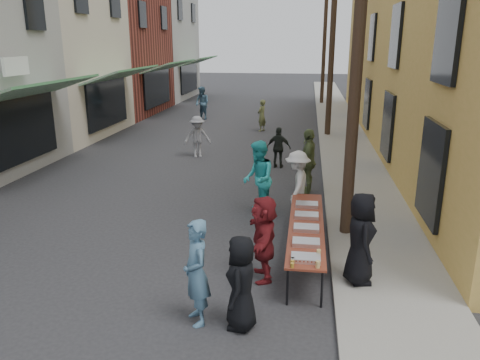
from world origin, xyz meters
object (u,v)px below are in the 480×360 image
(utility_pole_mid, at_px, (332,38))
(catering_tray_sausage, at_px, (306,258))
(utility_pole_far, at_px, (325,39))
(server, at_px, (360,238))
(utility_pole_near, at_px, (359,33))
(serving_table, at_px, (306,226))
(guest_front_c, at_px, (258,179))
(guest_front_a, at_px, (241,283))

(utility_pole_mid, distance_m, catering_tray_sausage, 15.44)
(utility_pole_mid, distance_m, utility_pole_far, 12.00)
(utility_pole_mid, height_order, server, utility_pole_mid)
(utility_pole_near, bearing_deg, serving_table, -124.79)
(utility_pole_mid, relative_size, catering_tray_sausage, 18.00)
(catering_tray_sausage, distance_m, server, 1.15)
(serving_table, relative_size, guest_front_c, 2.05)
(utility_pole_mid, relative_size, server, 5.29)
(utility_pole_near, xyz_separation_m, utility_pole_mid, (0.00, 12.00, 0.00))
(utility_pole_far, distance_m, serving_table, 25.61)
(serving_table, relative_size, catering_tray_sausage, 8.00)
(utility_pole_mid, bearing_deg, server, -89.80)
(guest_front_a, bearing_deg, guest_front_c, -173.21)
(utility_pole_near, relative_size, utility_pole_mid, 1.00)
(utility_pole_mid, distance_m, guest_front_a, 16.46)
(utility_pole_far, bearing_deg, server, -89.89)
(utility_pole_near, relative_size, guest_front_a, 5.87)
(utility_pole_near, height_order, utility_pole_far, same)
(utility_pole_mid, height_order, guest_front_a, utility_pole_mid)
(utility_pole_mid, xyz_separation_m, guest_front_a, (-1.89, -15.92, -3.73))
(catering_tray_sausage, distance_m, guest_front_c, 4.22)
(server, bearing_deg, serving_table, 35.60)
(utility_pole_far, bearing_deg, utility_pole_near, -90.00)
(utility_pole_far, relative_size, catering_tray_sausage, 18.00)
(serving_table, bearing_deg, utility_pole_far, 87.93)
(catering_tray_sausage, bearing_deg, server, 32.44)
(catering_tray_sausage, bearing_deg, guest_front_c, 107.24)
(guest_front_a, distance_m, server, 2.50)
(utility_pole_near, bearing_deg, guest_front_a, -115.73)
(utility_pole_far, xyz_separation_m, serving_table, (-0.91, -25.31, -3.79))
(guest_front_a, xyz_separation_m, server, (1.94, 1.57, 0.18))
(guest_front_c, bearing_deg, guest_front_a, -8.52)
(catering_tray_sausage, height_order, guest_front_a, guest_front_a)
(utility_pole_near, relative_size, serving_table, 2.25)
(utility_pole_far, distance_m, catering_tray_sausage, 27.23)
(serving_table, distance_m, catering_tray_sausage, 1.65)
(utility_pole_near, bearing_deg, utility_pole_far, 90.00)
(utility_pole_mid, xyz_separation_m, serving_table, (-0.91, -13.31, -3.79))
(serving_table, height_order, guest_front_a, guest_front_a)
(utility_pole_far, distance_m, guest_front_c, 23.31)
(guest_front_c, bearing_deg, catering_tray_sausage, 5.62)
(serving_table, distance_m, server, 1.44)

